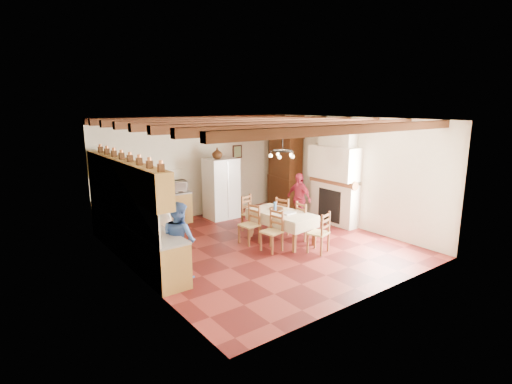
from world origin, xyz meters
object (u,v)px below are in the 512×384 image
Objects in this scene: chair_right_near at (306,220)px; chair_end_far at (251,213)px; chair_left_near at (272,231)px; person_woman_blue at (179,239)px; chair_left_far at (249,224)px; chair_right_far at (285,215)px; chair_end_near at (318,232)px; microwave at (177,186)px; refrigerator at (221,188)px; hutch at (285,173)px; person_woman_red at (299,198)px; person_man at (163,217)px; dining_table at (281,215)px.

chair_end_far is at bearing 33.80° from chair_right_near.
chair_left_near is 2.31m from person_woman_blue.
chair_end_far is (0.63, 0.77, 0.00)m from chair_left_far.
person_woman_blue is (-2.19, -0.71, 0.27)m from chair_left_far.
chair_right_far is 0.90m from chair_end_far.
microwave is (-1.50, 4.11, 0.57)m from chair_end_near.
chair_left_far is 2.80m from microwave.
refrigerator is 2.24m from hutch.
hutch is at bearing 148.66° from person_woman_red.
person_man reaches higher than person_woman_blue.
chair_end_far is at bearing -91.66° from refrigerator.
chair_right_far is (-1.60, -1.88, -0.70)m from hutch.
chair_right_far is at bearing 118.03° from chair_left_near.
person_woman_blue is 2.72× the size of microwave.
person_man reaches higher than chair_right_near.
chair_right_far is at bearing -123.33° from hutch.
chair_end_near is 0.64× the size of person_woman_blue.
person_man reaches higher than chair_right_far.
chair_left_near and chair_right_near have the same top height.
hutch is 1.34× the size of dining_table.
person_man is (-3.01, 1.68, 0.49)m from chair_end_near.
chair_left_near and chair_end_far have the same top height.
dining_table is at bearing 73.21° from chair_right_near.
dining_table is at bearing -99.58° from chair_end_near.
person_man is (-2.21, 0.98, 0.49)m from chair_left_near.
chair_end_near is (-0.37, -1.58, 0.00)m from chair_right_far.
person_man is (-2.74, -0.53, 0.49)m from chair_end_far.
chair_end_far is at bearing -72.84° from person_woman_blue.
hutch is at bearing 119.08° from chair_left_far.
microwave is at bearing -177.04° from chair_left_near.
person_woman_red is (4.30, 1.24, -0.03)m from person_woman_blue.
person_woman_red is at bearing -29.46° from microwave.
chair_end_near is at bearing -112.61° from hutch.
refrigerator is 1.86× the size of chair_right_near.
chair_right_near is 1.00× the size of chair_right_far.
chair_left_far is at bearing -68.47° from microwave.
person_woman_red reaches higher than chair_left_near.
chair_left_far is 1.47m from chair_right_near.
hutch is (2.20, -0.33, 0.29)m from refrigerator.
chair_end_far is at bearing -101.08° from person_man.
chair_left_far and chair_right_far have the same top height.
microwave is at bearing 36.86° from chair_right_near.
person_man reaches higher than chair_end_far.
microwave is (-2.71, 2.15, 0.33)m from person_woman_red.
dining_table is 1.12m from chair_end_far.
microwave is at bearing -88.05° from chair_end_near.
refrigerator is 3.22× the size of microwave.
person_man is (-4.98, -1.78, -0.21)m from hutch.
person_woman_blue reaches higher than chair_end_far.
hutch reaches higher than chair_end_far.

